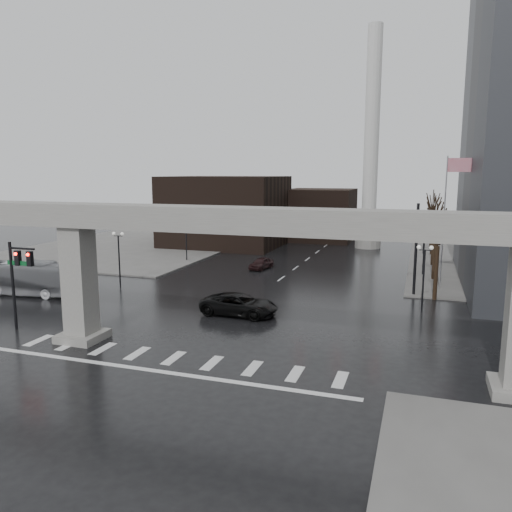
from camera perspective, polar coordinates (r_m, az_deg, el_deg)
The scene contains 23 objects.
ground at distance 30.52m, azimuth -8.50°, elevation -10.82°, with size 160.00×160.00×0.00m, color black.
sidewalk_nw at distance 73.60m, azimuth -13.89°, elevation 1.06°, with size 28.00×36.00×0.15m, color slate.
elevated_guideway at distance 28.32m, azimuth -6.55°, elevation 2.00°, with size 48.00×2.60×8.70m.
building_far_left at distance 72.91m, azimuth -3.46°, elevation 5.14°, with size 16.00×14.00×10.00m, color black.
building_far_mid at distance 79.17m, azimuth 7.40°, elevation 4.70°, with size 10.00×10.00×8.00m, color black.
smokestack at distance 71.84m, azimuth 13.01°, elevation 11.52°, with size 3.60×3.60×30.00m.
signal_mast_arm at distance 44.67m, azimuth 13.04°, elevation 3.21°, with size 12.12×0.43×8.00m.
signal_left_pole at distance 36.89m, azimuth -25.53°, elevation -1.54°, with size 2.30×0.30×6.00m.
flagpole_assembly at distance 47.57m, azimuth 21.10°, elevation 5.25°, with size 2.06×0.12×12.00m.
lamp_right_0 at distance 40.06m, azimuth 18.66°, elevation -1.16°, with size 1.22×0.32×5.11m.
lamp_right_1 at distance 53.89m, azimuth 18.68°, elevation 1.47°, with size 1.22×0.32×5.11m.
lamp_right_2 at distance 67.80m, azimuth 18.69°, elevation 3.03°, with size 1.22×0.32×5.11m.
lamp_left_0 at distance 48.12m, azimuth -15.42°, elevation 0.72°, with size 1.22×0.32×5.11m.
lamp_left_1 at distance 60.13m, azimuth -7.99°, elevation 2.67°, with size 1.22×0.32×5.11m.
lamp_left_2 at distance 72.85m, azimuth -3.09°, elevation 3.94°, with size 1.22×0.32×5.11m.
tree_right_0 at distance 44.15m, azimuth 19.96°, elevation -1.19°, with size 1.09×1.58×7.50m.
tree_right_1 at distance 52.03m, azimuth 19.77°, elevation 0.45°, with size 1.09×1.61×7.67m.
tree_right_2 at distance 59.95m, azimuth 19.64°, elevation 1.65°, with size 1.10×1.63×7.85m.
tree_right_3 at distance 67.88m, azimuth 19.54°, elevation 2.57°, with size 1.11×1.66×8.02m.
tree_right_4 at distance 75.83m, azimuth 19.46°, elevation 3.30°, with size 1.12×1.69×8.19m.
pickup_truck at distance 37.46m, azimuth -1.94°, elevation -5.56°, with size 2.68×5.82×1.62m, color black.
city_bus at distance 47.85m, azimuth -24.84°, elevation -2.31°, with size 2.47×10.57×2.95m, color #B3B3B8.
far_car at distance 55.07m, azimuth 0.61°, elevation -0.84°, with size 1.52×3.78×1.29m, color black.
Camera 1 is at (13.17, -25.42, 10.56)m, focal length 35.00 mm.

